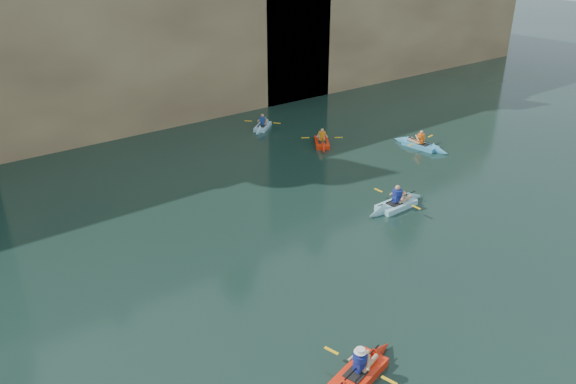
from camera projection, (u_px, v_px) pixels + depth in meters
ground at (457, 348)px, 15.08m from camera, size 160.00×160.00×0.00m
cliff at (64, 5)px, 34.13m from camera, size 70.00×16.00×12.00m
cliff_slab_center at (147, 22)px, 30.02m from camera, size 24.00×2.40×11.40m
cliff_slab_east at (401, 8)px, 41.32m from camera, size 26.00×2.40×9.84m
sea_cave_center at (49, 119)px, 28.01m from camera, size 3.50×1.00×3.20m
sea_cave_east at (275, 68)px, 35.41m from camera, size 5.00×1.00×4.50m
main_kayaker at (359, 373)px, 14.01m from camera, size 3.14×2.06×1.13m
kayaker_ltblue_near at (396, 204)px, 22.59m from camera, size 3.12×2.42×1.23m
kayaker_red_far at (322, 142)px, 29.23m from camera, size 2.26×2.77×1.08m
kayaker_ltblue_mid at (263, 126)px, 31.61m from camera, size 2.52×2.23×1.04m
kayaker_blue_east at (420, 145)px, 28.82m from camera, size 2.25×3.27×1.14m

